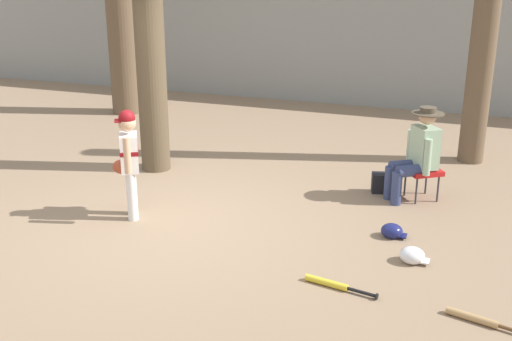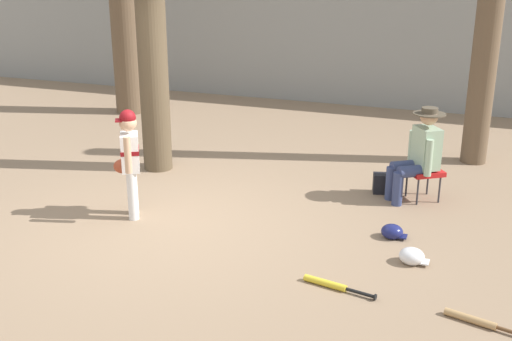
# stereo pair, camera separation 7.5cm
# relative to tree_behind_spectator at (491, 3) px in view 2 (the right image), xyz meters

# --- Properties ---
(ground_plane) EXTENTS (60.00, 60.00, 0.00)m
(ground_plane) POSITION_rel_tree_behind_spectator_xyz_m (-3.15, -3.72, -2.33)
(ground_plane) COLOR #897056
(concrete_back_wall) EXTENTS (18.00, 0.36, 2.85)m
(concrete_back_wall) POSITION_rel_tree_behind_spectator_xyz_m (-3.15, 3.29, -0.91)
(concrete_back_wall) COLOR gray
(concrete_back_wall) RESTS_ON ground
(tree_behind_spectator) EXTENTS (0.57, 0.57, 5.24)m
(tree_behind_spectator) POSITION_rel_tree_behind_spectator_xyz_m (0.00, 0.00, 0.00)
(tree_behind_spectator) COLOR brown
(tree_behind_spectator) RESTS_ON ground
(young_ballplayer) EXTENTS (0.50, 0.52, 1.31)m
(young_ballplayer) POSITION_rel_tree_behind_spectator_xyz_m (-3.70, -3.65, -1.58)
(young_ballplayer) COLOR white
(young_ballplayer) RESTS_ON ground
(folding_stool) EXTENTS (0.56, 0.56, 0.41)m
(folding_stool) POSITION_rel_tree_behind_spectator_xyz_m (-0.53, -1.87, -1.96)
(folding_stool) COLOR red
(folding_stool) RESTS_ON ground
(seated_spectator) EXTENTS (0.65, 0.59, 1.20)m
(seated_spectator) POSITION_rel_tree_behind_spectator_xyz_m (-0.61, -1.93, -1.69)
(seated_spectator) COLOR navy
(seated_spectator) RESTS_ON ground
(handbag_beside_stool) EXTENTS (0.37, 0.26, 0.26)m
(handbag_beside_stool) POSITION_rel_tree_behind_spectator_xyz_m (-1.00, -1.80, -2.20)
(handbag_beside_stool) COLOR black
(handbag_beside_stool) RESTS_ON ground
(tree_far_left) EXTENTS (0.91, 0.91, 4.72)m
(tree_far_left) POSITION_rel_tree_behind_spectator_xyz_m (-6.56, 0.95, -0.43)
(tree_far_left) COLOR brown
(tree_far_left) RESTS_ON ground
(bat_yellow_trainer) EXTENTS (0.72, 0.19, 0.07)m
(bat_yellow_trainer) POSITION_rel_tree_behind_spectator_xyz_m (-1.05, -4.50, -2.30)
(bat_yellow_trainer) COLOR yellow
(bat_yellow_trainer) RESTS_ON ground
(bat_wood_tan) EXTENTS (0.73, 0.24, 0.07)m
(bat_wood_tan) POSITION_rel_tree_behind_spectator_xyz_m (0.26, -4.66, -2.30)
(bat_wood_tan) COLOR tan
(bat_wood_tan) RESTS_ON ground
(batting_helmet_white) EXTENTS (0.30, 0.23, 0.18)m
(batting_helmet_white) POSITION_rel_tree_behind_spectator_xyz_m (-0.41, -3.72, -2.25)
(batting_helmet_white) COLOR silver
(batting_helmet_white) RESTS_ON ground
(batting_helmet_navy) EXTENTS (0.29, 0.22, 0.17)m
(batting_helmet_navy) POSITION_rel_tree_behind_spectator_xyz_m (-0.70, -3.17, -2.26)
(batting_helmet_navy) COLOR navy
(batting_helmet_navy) RESTS_ON ground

